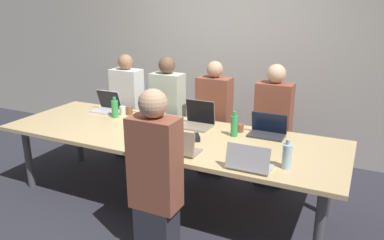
{
  "coord_description": "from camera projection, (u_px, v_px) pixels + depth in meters",
  "views": [
    {
      "loc": [
        1.8,
        -3.18,
        2.08
      ],
      "look_at": [
        0.23,
        0.1,
        0.92
      ],
      "focal_mm": 35.0,
      "sensor_mm": 36.0,
      "label": 1
    }
  ],
  "objects": [
    {
      "name": "curtain_wall",
      "position": [
        229.0,
        52.0,
        5.22
      ],
      "size": [
        12.0,
        0.06,
        2.8
      ],
      "color": "beige",
      "rests_on": "ground_plane"
    },
    {
      "name": "laptop_far_left",
      "position": [
        107.0,
        105.0,
        4.65
      ],
      "size": [
        0.32,
        0.25,
        0.25
      ],
      "color": "silver",
      "rests_on": "conference_table"
    },
    {
      "name": "bottle_near_right",
      "position": [
        287.0,
        156.0,
        3.04
      ],
      "size": [
        0.08,
        0.08,
        0.25
      ],
      "color": "#ADD1E0",
      "rests_on": "conference_table"
    },
    {
      "name": "person_far_right",
      "position": [
        273.0,
        128.0,
        4.26
      ],
      "size": [
        0.4,
        0.24,
        1.43
      ],
      "color": "#2D2D38",
      "rests_on": "ground_plane"
    },
    {
      "name": "conference_table",
      "position": [
        168.0,
        139.0,
        3.89
      ],
      "size": [
        3.57,
        1.2,
        0.77
      ],
      "color": "#D6B77F",
      "rests_on": "ground_plane"
    },
    {
      "name": "person_far_left",
      "position": [
        128.0,
        108.0,
        5.08
      ],
      "size": [
        0.4,
        0.24,
        1.42
      ],
      "color": "#2D2D38",
      "rests_on": "ground_plane"
    },
    {
      "name": "cup_far_midleft",
      "position": [
        129.0,
        110.0,
        4.5
      ],
      "size": [
        0.08,
        0.08,
        0.1
      ],
      "color": "brown",
      "rests_on": "conference_table"
    },
    {
      "name": "laptop_far_right",
      "position": [
        268.0,
        129.0,
        3.8
      ],
      "size": [
        0.37,
        0.22,
        0.23
      ],
      "color": "#333338",
      "rests_on": "conference_table"
    },
    {
      "name": "laptop_near_right",
      "position": [
        249.0,
        162.0,
        3.02
      ],
      "size": [
        0.36,
        0.22,
        0.22
      ],
      "rotation": [
        0.0,
        0.0,
        3.14
      ],
      "color": "#B7B7BC",
      "rests_on": "conference_table"
    },
    {
      "name": "cup_far_left",
      "position": [
        123.0,
        111.0,
        4.5
      ],
      "size": [
        0.07,
        0.07,
        0.1
      ],
      "color": "white",
      "rests_on": "conference_table"
    },
    {
      "name": "person_far_center",
      "position": [
        214.0,
        121.0,
        4.56
      ],
      "size": [
        0.4,
        0.24,
        1.42
      ],
      "color": "#2D2D38",
      "rests_on": "ground_plane"
    },
    {
      "name": "person_far_midleft",
      "position": [
        168.0,
        114.0,
        4.8
      ],
      "size": [
        0.4,
        0.24,
        1.43
      ],
      "color": "#2D2D38",
      "rests_on": "ground_plane"
    },
    {
      "name": "laptop_far_midleft",
      "position": [
        150.0,
        111.0,
        4.41
      ],
      "size": [
        0.37,
        0.23,
        0.24
      ],
      "color": "gray",
      "rests_on": "conference_table"
    },
    {
      "name": "person_near_midright",
      "position": [
        155.0,
        178.0,
        3.04
      ],
      "size": [
        0.4,
        0.24,
        1.45
      ],
      "rotation": [
        0.0,
        0.0,
        3.14
      ],
      "color": "#2D2D38",
      "rests_on": "ground_plane"
    },
    {
      "name": "ground_plane",
      "position": [
        169.0,
        199.0,
        4.11
      ],
      "size": [
        24.0,
        24.0,
        0.0
      ],
      "primitive_type": "plane",
      "color": "#2D2D38"
    },
    {
      "name": "bottle_far_right",
      "position": [
        234.0,
        126.0,
        3.77
      ],
      "size": [
        0.07,
        0.07,
        0.26
      ],
      "color": "green",
      "rests_on": "conference_table"
    },
    {
      "name": "cup_far_right",
      "position": [
        239.0,
        128.0,
        3.91
      ],
      "size": [
        0.09,
        0.09,
        0.08
      ],
      "color": "brown",
      "rests_on": "conference_table"
    },
    {
      "name": "stapler",
      "position": [
        197.0,
        137.0,
        3.69
      ],
      "size": [
        0.12,
        0.15,
        0.05
      ],
      "rotation": [
        0.0,
        0.0,
        0.57
      ],
      "color": "black",
      "rests_on": "conference_table"
    },
    {
      "name": "laptop_far_center",
      "position": [
        198.0,
        119.0,
        4.08
      ],
      "size": [
        0.33,
        0.27,
        0.28
      ],
      "color": "gray",
      "rests_on": "conference_table"
    },
    {
      "name": "bottle_far_left",
      "position": [
        115.0,
        109.0,
        4.38
      ],
      "size": [
        0.08,
        0.08,
        0.25
      ],
      "color": "green",
      "rests_on": "conference_table"
    },
    {
      "name": "laptop_near_midright",
      "position": [
        180.0,
        147.0,
        3.34
      ],
      "size": [
        0.33,
        0.22,
        0.23
      ],
      "rotation": [
        0.0,
        0.0,
        3.14
      ],
      "color": "gray",
      "rests_on": "conference_table"
    }
  ]
}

